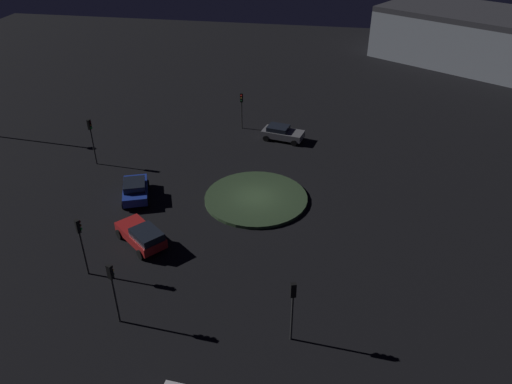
% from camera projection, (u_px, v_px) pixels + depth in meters
% --- Properties ---
extents(ground_plane, '(115.94, 115.94, 0.00)m').
position_uv_depth(ground_plane, '(256.00, 199.00, 40.28)').
color(ground_plane, black).
extents(roundabout_island, '(8.29, 8.29, 0.26)m').
position_uv_depth(roundabout_island, '(256.00, 198.00, 40.22)').
color(roundabout_island, '#2D4228').
rests_on(roundabout_island, ground_plane).
extents(car_red, '(4.10, 4.42, 1.56)m').
position_uv_depth(car_red, '(142.00, 235.00, 34.86)').
color(car_red, red).
rests_on(car_red, ground_plane).
extents(car_grey, '(2.70, 4.29, 1.38)m').
position_uv_depth(car_grey, '(282.00, 133.00, 49.27)').
color(car_grey, slate).
rests_on(car_grey, ground_plane).
extents(car_blue, '(4.38, 3.22, 1.56)m').
position_uv_depth(car_blue, '(135.00, 189.00, 40.08)').
color(car_blue, '#1E38A5').
rests_on(car_blue, ground_plane).
extents(traffic_light_east, '(0.39, 0.35, 3.80)m').
position_uv_depth(traffic_light_east, '(242.00, 104.00, 50.47)').
color(traffic_light_east, '#2D2D2D').
rests_on(traffic_light_east, ground_plane).
extents(traffic_light_north, '(0.34, 0.38, 4.33)m').
position_uv_depth(traffic_light_north, '(91.00, 133.00, 43.73)').
color(traffic_light_north, '#2D2D2D').
rests_on(traffic_light_north, ground_plane).
extents(traffic_light_west, '(0.39, 0.36, 4.22)m').
position_uv_depth(traffic_light_west, '(112.00, 282.00, 27.55)').
color(traffic_light_west, '#2D2D2D').
rests_on(traffic_light_west, ground_plane).
extents(traffic_light_west_near, '(0.39, 0.35, 4.14)m').
position_uv_depth(traffic_light_west_near, '(293.00, 300.00, 26.46)').
color(traffic_light_west_near, '#2D2D2D').
rests_on(traffic_light_west_near, ground_plane).
extents(traffic_light_northwest, '(0.39, 0.38, 4.28)m').
position_uv_depth(traffic_light_northwest, '(80.00, 236.00, 31.06)').
color(traffic_light_northwest, '#2D2D2D').
rests_on(traffic_light_northwest, ground_plane).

